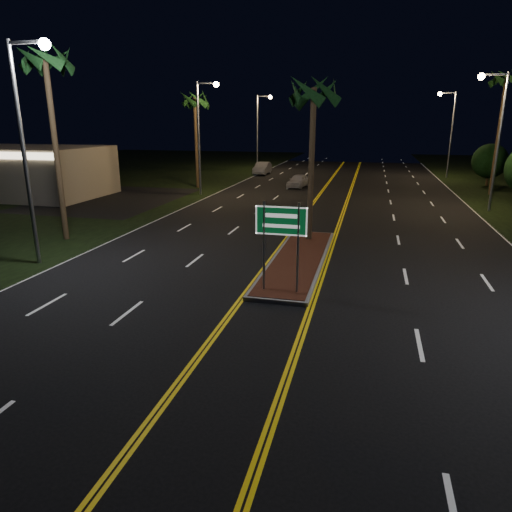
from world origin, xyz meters
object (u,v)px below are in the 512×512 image
(commercial_building, at_px, (13,171))
(car_far, at_px, (262,167))
(median_island, at_px, (298,259))
(palm_median, at_px, (314,92))
(highway_sign, at_px, (281,229))
(palm_left_near, at_px, (45,62))
(car_near, at_px, (298,180))
(streetlight_left_near, at_px, (29,129))
(streetlight_left_mid, at_px, (203,125))
(shrub_far, at_px, (490,161))
(streetlight_right_far, at_px, (449,124))
(streetlight_right_mid, at_px, (495,126))
(palm_left_far, at_px, (195,100))
(palm_right_far, at_px, (506,79))
(streetlight_left_far, at_px, (260,124))

(commercial_building, height_order, car_far, commercial_building)
(median_island, distance_m, palm_median, 8.00)
(highway_sign, bearing_deg, palm_left_near, 157.40)
(car_near, bearing_deg, streetlight_left_near, -95.34)
(highway_sign, height_order, streetlight_left_near, streetlight_left_near)
(car_near, bearing_deg, palm_median, -70.27)
(streetlight_left_mid, height_order, shrub_far, streetlight_left_mid)
(streetlight_right_far, bearing_deg, car_far, -175.64)
(streetlight_right_mid, bearing_deg, palm_median, -132.70)
(palm_left_far, bearing_deg, highway_sign, -63.08)
(shrub_far, bearing_deg, streetlight_right_mid, -102.82)
(streetlight_left_near, height_order, palm_right_far, palm_right_far)
(streetlight_left_mid, height_order, palm_left_far, streetlight_left_mid)
(palm_left_near, distance_m, car_near, 25.46)
(streetlight_left_far, distance_m, streetlight_right_mid, 30.57)
(streetlight_left_mid, xyz_separation_m, palm_left_near, (-1.89, -16.00, 3.02))
(car_near, bearing_deg, streetlight_right_far, 48.04)
(streetlight_left_far, bearing_deg, commercial_building, -122.65)
(palm_median, distance_m, car_near, 21.39)
(highway_sign, distance_m, palm_left_far, 28.77)
(shrub_far, bearing_deg, palm_median, -118.42)
(highway_sign, xyz_separation_m, streetlight_left_far, (-10.61, 41.20, 3.25))
(shrub_far, bearing_deg, highway_sign, -112.57)
(median_island, distance_m, streetlight_left_far, 38.89)
(streetlight_right_far, bearing_deg, palm_median, -108.62)
(commercial_building, distance_m, palm_median, 28.18)
(highway_sign, distance_m, shrub_far, 35.96)
(streetlight_left_mid, height_order, palm_right_far, palm_right_far)
(median_island, xyz_separation_m, streetlight_left_far, (-10.61, 37.00, 5.57))
(median_island, relative_size, car_far, 2.12)
(highway_sign, xyz_separation_m, car_near, (-3.69, 27.73, -1.69))
(streetlight_left_far, height_order, palm_median, streetlight_left_far)
(palm_left_far, height_order, car_far, palm_left_far)
(car_far, bearing_deg, palm_right_far, -25.46)
(palm_left_far, bearing_deg, palm_right_far, 4.47)
(palm_left_far, height_order, shrub_far, palm_left_far)
(palm_right_far, height_order, car_far, palm_right_far)
(palm_left_near, bearing_deg, highway_sign, -22.60)
(streetlight_right_mid, xyz_separation_m, car_near, (-14.30, 8.52, -4.94))
(palm_median, distance_m, car_far, 32.09)
(commercial_building, xyz_separation_m, streetlight_left_near, (15.39, -15.99, 3.65))
(highway_sign, distance_m, car_near, 28.02)
(palm_left_near, bearing_deg, palm_median, 11.31)
(palm_right_far, bearing_deg, streetlight_right_mid, -105.29)
(streetlight_left_mid, relative_size, streetlight_left_far, 1.00)
(palm_right_far, bearing_deg, palm_left_far, -175.53)
(commercial_building, relative_size, streetlight_right_mid, 1.67)
(car_far, bearing_deg, shrub_far, -11.17)
(streetlight_left_near, distance_m, palm_right_far, 35.16)
(streetlight_left_far, relative_size, shrub_far, 2.27)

